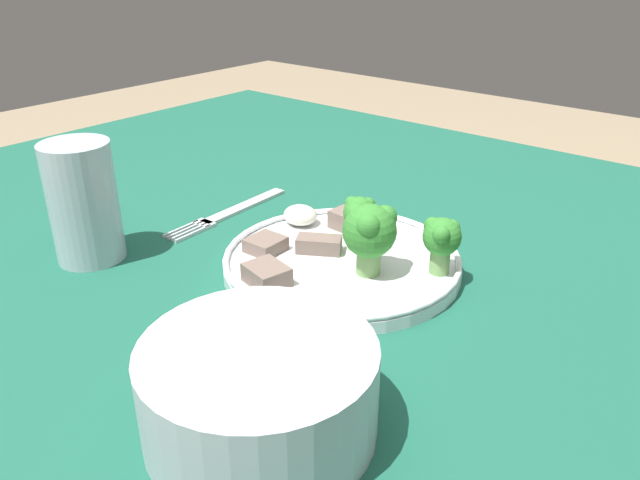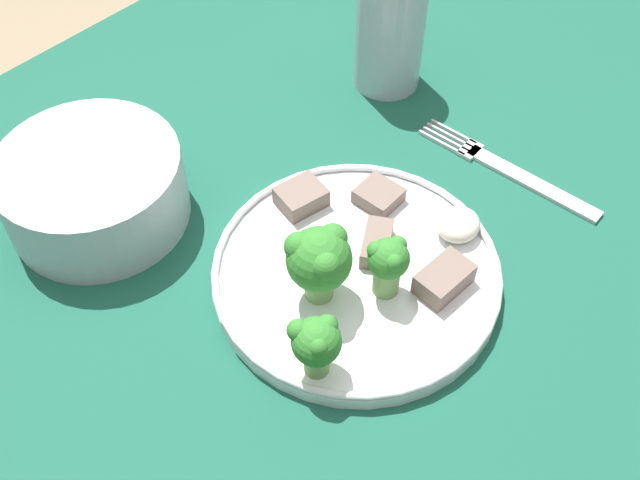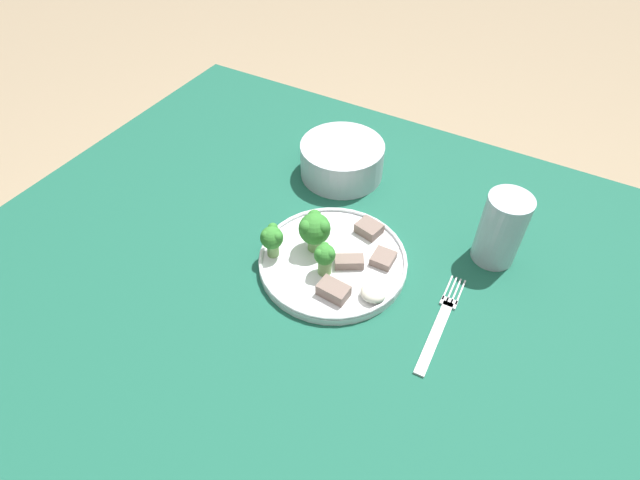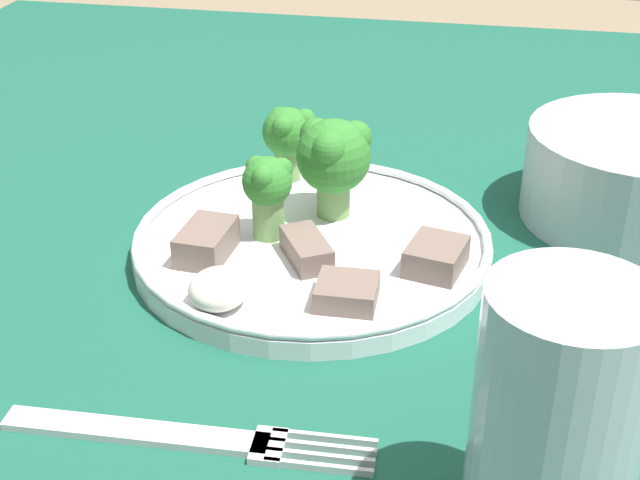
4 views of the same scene
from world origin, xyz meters
The scene contains 13 objects.
table centered at (0.00, 0.00, 0.67)m, with size 1.24×0.96×0.77m.
dinner_plate centered at (-0.04, 0.04, 0.78)m, with size 0.23×0.23×0.02m.
fork centered at (0.15, 0.01, 0.77)m, with size 0.03×0.18×0.00m.
cream_bowl centered at (-0.14, 0.25, 0.80)m, with size 0.15×0.15×0.07m.
drinking_glass centered at (0.17, 0.18, 0.82)m, with size 0.07×0.07×0.12m.
broccoli_floret_near_rim_left centered at (-0.08, 0.04, 0.82)m, with size 0.05×0.05×0.07m.
broccoli_floret_center_left centered at (-0.13, 0.00, 0.82)m, with size 0.04×0.04×0.06m.
broccoli_floret_back_left centered at (-0.04, 0.01, 0.82)m, with size 0.03×0.03×0.06m.
meat_slice_front_slice centered at (-0.01, 0.04, 0.79)m, with size 0.05×0.04×0.02m.
meat_slice_middle_slice centered at (-0.01, -0.02, 0.79)m, with size 0.05×0.03×0.02m.
meat_slice_rear_slice centered at (0.03, 0.07, 0.79)m, with size 0.03×0.04×0.01m.
meat_slice_edge_slice centered at (-0.02, 0.12, 0.79)m, with size 0.04×0.04×0.02m.
sauce_dollop centered at (0.05, 0.00, 0.79)m, with size 0.04×0.03×0.02m.
Camera 2 is at (-0.33, -0.18, 1.26)m, focal length 42.00 mm.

